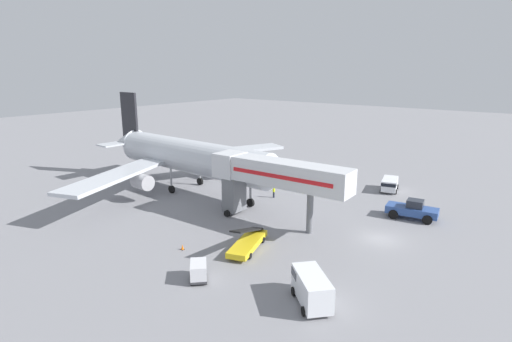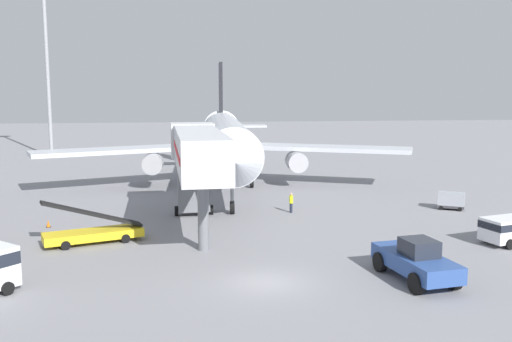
# 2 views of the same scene
# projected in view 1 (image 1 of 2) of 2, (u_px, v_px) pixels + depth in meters

# --- Properties ---
(ground_plane) EXTENTS (300.00, 300.00, 0.00)m
(ground_plane) POSITION_uv_depth(u_px,v_px,m) (380.00, 239.00, 42.38)
(ground_plane) COLOR gray
(airplane_at_gate) EXTENTS (39.70, 36.30, 13.55)m
(airplane_at_gate) POSITION_uv_depth(u_px,v_px,m) (187.00, 156.00, 58.55)
(airplane_at_gate) COLOR silver
(airplane_at_gate) RESTS_ON ground
(jet_bridge) EXTENTS (3.89, 16.91, 7.53)m
(jet_bridge) POSITION_uv_depth(u_px,v_px,m) (270.00, 175.00, 45.50)
(jet_bridge) COLOR silver
(jet_bridge) RESTS_ON ground
(pushback_tug) EXTENTS (3.32, 6.06, 2.34)m
(pushback_tug) POSITION_uv_depth(u_px,v_px,m) (412.00, 210.00, 47.85)
(pushback_tug) COLOR #2D4C8E
(pushback_tug) RESTS_ON ground
(belt_loader_truck) EXTENTS (6.75, 3.95, 3.12)m
(belt_loader_truck) POSITION_uv_depth(u_px,v_px,m) (248.00, 242.00, 39.79)
(belt_loader_truck) COLOR yellow
(belt_loader_truck) RESTS_ON ground
(service_van_near_left) EXTENTS (4.77, 3.09, 1.80)m
(service_van_near_left) POSITION_uv_depth(u_px,v_px,m) (390.00, 184.00, 58.74)
(service_van_near_left) COLOR white
(service_van_near_left) RESTS_ON ground
(service_van_rear_right) EXTENTS (4.43, 4.63, 2.36)m
(service_van_rear_right) POSITION_uv_depth(u_px,v_px,m) (311.00, 287.00, 30.49)
(service_van_rear_right) COLOR white
(service_van_rear_right) RESTS_ON ground
(baggage_cart_far_right) EXTENTS (2.49, 2.15, 1.48)m
(baggage_cart_far_right) POSITION_uv_depth(u_px,v_px,m) (326.00, 173.00, 66.10)
(baggage_cart_far_right) COLOR #38383D
(baggage_cart_far_right) RESTS_ON ground
(baggage_cart_rear_left) EXTENTS (2.47, 2.48, 1.58)m
(baggage_cart_rear_left) POSITION_uv_depth(u_px,v_px,m) (199.00, 271.00, 33.87)
(baggage_cart_rear_left) COLOR #38383D
(baggage_cart_rear_left) RESTS_ON ground
(ground_crew_worker_foreground) EXTENTS (0.43, 0.43, 1.69)m
(ground_crew_worker_foreground) POSITION_uv_depth(u_px,v_px,m) (274.00, 191.00, 55.75)
(ground_crew_worker_foreground) COLOR #1E2333
(ground_crew_worker_foreground) RESTS_ON ground
(safety_cone_alpha) EXTENTS (0.34, 0.34, 0.52)m
(safety_cone_alpha) POSITION_uv_depth(u_px,v_px,m) (182.00, 247.00, 39.78)
(safety_cone_alpha) COLOR black
(safety_cone_alpha) RESTS_ON ground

